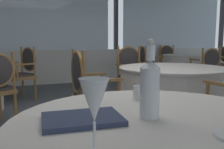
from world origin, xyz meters
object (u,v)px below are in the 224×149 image
Objects in this scene: dining_chair_1_0 at (88,88)px; dining_chair_3_1 at (220,61)px; menu_book at (82,119)px; dining_chair_1_3 at (132,71)px; water_bottle at (150,87)px; water_tumbler at (140,93)px; dining_chair_3_0 at (208,66)px; dining_chair_2_3 at (23,70)px; dining_chair_3_3 at (148,62)px; dining_chair_3_2 at (168,59)px; wine_glass at (94,102)px.

dining_chair_1_0 reaches higher than dining_chair_3_1.
menu_book is 3.16m from dining_chair_1_3.
water_bottle is at bearing 52.05° from dining_chair_3_1.
water_tumbler is 0.08× the size of dining_chair_3_0.
dining_chair_2_3 reaches higher than dining_chair_3_0.
dining_chair_3_2 is at bearing 45.09° from dining_chair_3_3.
dining_chair_1_0 is (0.54, 1.93, -0.34)m from wine_glass.
wine_glass is at bearing -106.90° from dining_chair_1_0.
menu_book is at bearing -27.45° from dining_chair_3_2.
dining_chair_3_1 is (4.17, 2.26, 0.00)m from dining_chair_1_0.
water_bottle is 4.54m from dining_chair_3_0.
dining_chair_3_2 is at bearing 53.75° from water_tumbler.
water_bottle is 0.34× the size of dining_chair_3_1.
wine_glass is 0.23× the size of dining_chair_3_1.
dining_chair_3_0 reaches higher than menu_book.
dining_chair_1_3 is at bearing 64.88° from water_bottle.
water_bottle reaches higher than dining_chair_1_0.
dining_chair_2_3 is at bearing 90.87° from wine_glass.
dining_chair_1_0 is at bearing 82.24° from water_bottle.
wine_glass is 4.95m from dining_chair_3_0.
dining_chair_2_3 is 3.69m from dining_chair_3_0.
water_tumbler is 5.92m from dining_chair_3_2.
dining_chair_2_3 reaches higher than menu_book.
dining_chair_1_0 and dining_chair_3_3 have the same top height.
water_tumbler is 4.63m from dining_chair_3_3.
dining_chair_1_0 is 1.02× the size of dining_chair_3_1.
dining_chair_2_3 is at bearing 105.04° from dining_chair_1_0.
dining_chair_3_2 is at bearing 133.50° from dining_chair_1_3.
water_bottle is 0.33× the size of dining_chair_3_3.
dining_chair_3_2 is (3.50, 4.77, -0.21)m from water_tumbler.
water_bottle is at bearing -109.72° from dining_chair_3_3.
dining_chair_1_3 reaches higher than dining_chair_3_3.
menu_book is 6.07m from dining_chair_3_1.
dining_chair_3_2 is (3.99, 1.31, 0.00)m from dining_chair_2_3.
dining_chair_1_0 is at bearing 78.13° from menu_book.
water_tumbler is 0.08× the size of dining_chair_3_2.
dining_chair_2_3 is 1.04× the size of dining_chair_3_0.
water_bottle is at bearing -98.86° from dining_chair_1_0.
menu_book is at bearing 49.96° from dining_chair_3_1.
dining_chair_2_3 is 1.00× the size of dining_chair_3_2.
dining_chair_3_3 is (2.25, 2.61, 0.02)m from dining_chair_1_0.
dining_chair_1_3 reaches higher than water_tumbler.
dining_chair_1_0 is 0.98× the size of dining_chair_1_3.
dining_chair_2_3 is (-0.11, 3.70, -0.19)m from menu_book.
dining_chair_1_3 is 1.95m from dining_chair_2_3.
dining_chair_3_0 is at bearing 24.72° from dining_chair_1_0.
dining_chair_3_1 is at bearing 44.87° from dining_chair_3_2.
dining_chair_2_3 reaches higher than water_tumbler.
water_bottle is at bearing -26.22° from dining_chair_1_3.
dining_chair_1_0 is 3.37m from dining_chair_3_0.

